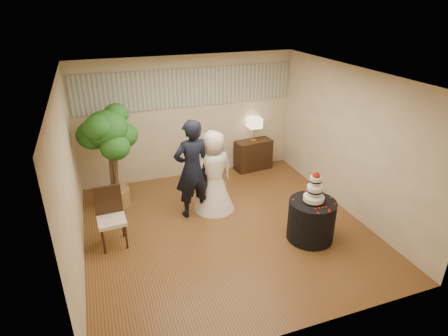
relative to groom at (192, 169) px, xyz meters
name	(u,v)px	position (x,y,z in m)	size (l,w,h in m)	color
floor	(226,228)	(0.43, -0.71, -0.97)	(5.00, 5.00, 0.00)	brown
ceiling	(227,76)	(0.43, -0.71, 1.83)	(5.00, 5.00, 0.00)	white
wall_back	(189,118)	(0.43, 1.79, 0.43)	(5.00, 0.06, 2.80)	beige
wall_front	(302,242)	(0.43, -3.21, 0.43)	(5.00, 0.06, 2.80)	beige
wall_left	(70,182)	(-2.07, -0.71, 0.43)	(0.06, 5.00, 2.80)	beige
wall_right	(349,142)	(2.93, -0.71, 0.43)	(0.06, 5.00, 2.80)	beige
mural_border	(188,88)	(0.43, 1.77, 1.13)	(4.90, 0.02, 0.85)	#A5A998
groom	(192,169)	(0.00, 0.00, 0.00)	(0.71, 0.47, 1.94)	black
bride	(214,171)	(0.45, 0.08, -0.15)	(0.82, 0.82, 1.65)	white
cake_table	(311,220)	(1.73, -1.48, -0.60)	(0.82, 0.82, 0.74)	black
wedding_cake	(315,187)	(1.73, -1.48, 0.05)	(0.36, 0.36, 0.56)	white
console	(253,155)	(1.96, 1.56, -0.60)	(0.89, 0.40, 0.74)	black
table_lamp	(254,129)	(1.96, 1.56, 0.06)	(0.31, 0.31, 0.58)	beige
ficus_tree	(111,158)	(-1.41, 0.86, 0.08)	(1.01, 1.01, 2.11)	#24621E
side_chair	(111,219)	(-1.56, -0.52, -0.45)	(0.48, 0.50, 1.04)	black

